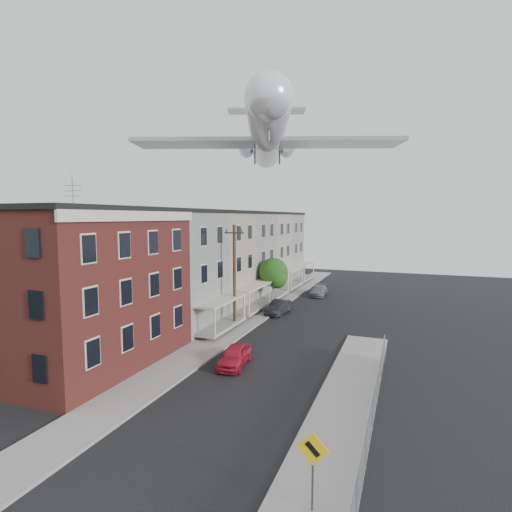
% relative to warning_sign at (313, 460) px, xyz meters
% --- Properties ---
extents(ground, '(120.00, 120.00, 0.00)m').
position_rel_warning_sign_xyz_m(ground, '(-5.60, 1.03, -1.88)').
color(ground, black).
rests_on(ground, ground).
extents(sidewalk_left, '(3.00, 62.00, 0.12)m').
position_rel_warning_sign_xyz_m(sidewalk_left, '(-11.10, 25.03, -1.82)').
color(sidewalk_left, gray).
rests_on(sidewalk_left, ground).
extents(sidewalk_right, '(3.00, 26.00, 0.12)m').
position_rel_warning_sign_xyz_m(sidewalk_right, '(-0.10, 7.03, -1.82)').
color(sidewalk_right, gray).
rests_on(sidewalk_right, ground).
extents(curb_left, '(0.15, 62.00, 0.14)m').
position_rel_warning_sign_xyz_m(curb_left, '(-9.65, 25.03, -1.81)').
color(curb_left, gray).
rests_on(curb_left, ground).
extents(curb_right, '(0.15, 26.00, 0.14)m').
position_rel_warning_sign_xyz_m(curb_right, '(-1.55, 7.03, -1.81)').
color(curb_right, gray).
rests_on(curb_right, ground).
extents(corner_building, '(10.31, 12.30, 12.15)m').
position_rel_warning_sign_xyz_m(corner_building, '(-17.60, 8.03, 3.28)').
color(corner_building, '#351711').
rests_on(corner_building, ground).
extents(row_house_a, '(11.98, 7.00, 10.30)m').
position_rel_warning_sign_xyz_m(row_house_a, '(-17.56, 17.53, 3.25)').
color(row_house_a, slate).
rests_on(row_house_a, ground).
extents(row_house_b, '(11.98, 7.00, 10.30)m').
position_rel_warning_sign_xyz_m(row_house_b, '(-17.56, 24.53, 3.25)').
color(row_house_b, '#6E6257').
rests_on(row_house_b, ground).
extents(row_house_c, '(11.98, 7.00, 10.30)m').
position_rel_warning_sign_xyz_m(row_house_c, '(-17.56, 31.53, 3.25)').
color(row_house_c, slate).
rests_on(row_house_c, ground).
extents(row_house_d, '(11.98, 7.00, 10.30)m').
position_rel_warning_sign_xyz_m(row_house_d, '(-17.56, 38.53, 3.25)').
color(row_house_d, '#6E6257').
rests_on(row_house_d, ground).
extents(row_house_e, '(11.98, 7.00, 10.30)m').
position_rel_warning_sign_xyz_m(row_house_e, '(-17.56, 45.53, 3.25)').
color(row_house_e, slate).
rests_on(row_house_e, ground).
extents(chainlink_fence, '(0.06, 18.06, 1.90)m').
position_rel_warning_sign_xyz_m(chainlink_fence, '(1.40, 6.03, -0.89)').
color(chainlink_fence, gray).
rests_on(chainlink_fence, ground).
extents(warning_sign, '(1.10, 0.11, 2.80)m').
position_rel_warning_sign_xyz_m(warning_sign, '(0.00, 0.00, 0.00)').
color(warning_sign, '#515156').
rests_on(warning_sign, ground).
extents(utility_pole, '(1.80, 0.26, 9.00)m').
position_rel_warning_sign_xyz_m(utility_pole, '(-11.20, 19.03, 2.79)').
color(utility_pole, black).
rests_on(utility_pole, ground).
extents(street_tree, '(3.22, 3.20, 5.20)m').
position_rel_warning_sign_xyz_m(street_tree, '(-10.87, 28.95, 1.57)').
color(street_tree, black).
rests_on(street_tree, ground).
extents(car_near, '(2.02, 4.04, 1.32)m').
position_rel_warning_sign_xyz_m(car_near, '(-7.65, 11.03, -1.22)').
color(car_near, '#B3172C').
rests_on(car_near, ground).
extents(car_mid, '(1.83, 4.23, 1.35)m').
position_rel_warning_sign_xyz_m(car_mid, '(-9.20, 25.38, -1.21)').
color(car_mid, black).
rests_on(car_mid, ground).
extents(car_far, '(2.04, 4.41, 1.25)m').
position_rel_warning_sign_xyz_m(car_far, '(-7.40, 35.94, -1.26)').
color(car_far, slate).
rests_on(car_far, ground).
extents(airplane, '(23.00, 26.34, 7.67)m').
position_rel_warning_sign_xyz_m(airplane, '(-9.79, 23.43, 15.18)').
color(airplane, silver).
rests_on(airplane, ground).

